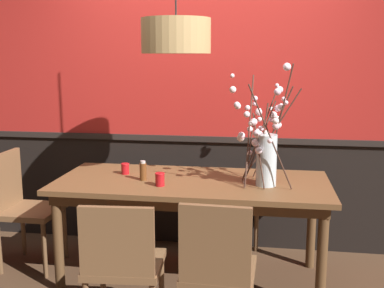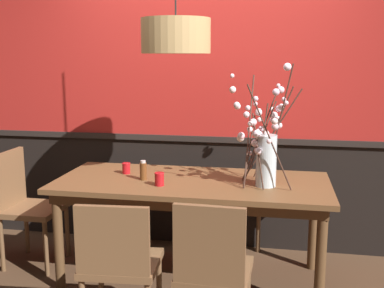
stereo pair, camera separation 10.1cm
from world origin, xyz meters
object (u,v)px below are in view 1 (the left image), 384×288
Objects in this scene: dining_table at (192,191)px; chair_far_side_left at (169,184)px; candle_holder_nearer_center at (125,169)px; pendant_lamp at (176,36)px; chair_head_west_end at (22,203)px; candle_holder_nearer_edge at (160,179)px; chair_near_side_right at (218,268)px; chair_far_side_right at (235,186)px; vase_with_blossoms at (265,149)px; condiment_bottle at (143,171)px; chair_near_side_left at (122,261)px.

chair_far_side_left is (-0.34, 0.82, -0.18)m from dining_table.
pendant_lamp is at bearing -21.90° from candle_holder_nearer_center.
chair_head_west_end is 1.24m from candle_holder_nearer_edge.
chair_near_side_right is 0.89m from candle_holder_nearer_edge.
chair_far_side_right is 9.56× the size of candle_holder_nearer_edge.
candle_holder_nearer_edge is (-0.20, -0.18, 0.13)m from dining_table.
condiment_bottle is (-0.88, -0.02, -0.19)m from vase_with_blossoms.
chair_head_west_end reaches higher than condiment_bottle.
vase_with_blossoms is (0.25, -0.87, 0.53)m from chair_far_side_right.
chair_far_side_left is (-0.62, 1.69, -0.00)m from chair_near_side_right.
chair_far_side_right is 0.61m from chair_far_side_left.
chair_near_side_left is at bearing 175.76° from chair_near_side_right.
chair_far_side_left is 1.04× the size of vase_with_blossoms.
chair_far_side_right is at bearing 26.10° from chair_head_west_end.
chair_near_side_left reaches higher than candle_holder_nearer_center.
dining_table is 0.30m from candle_holder_nearer_edge.
candle_holder_nearer_center is at bearing -137.87° from chair_far_side_right.
pendant_lamp reaches higher than candle_holder_nearer_edge.
pendant_lamp is (-0.37, -0.92, 1.31)m from chair_far_side_right.
chair_near_side_right is at bearing -28.41° from chair_head_west_end.
condiment_bottle is at bearing -171.67° from dining_table.
chair_head_west_end is 1.08m from condiment_bottle.
chair_head_west_end is 9.92× the size of candle_holder_nearer_edge.
chair_head_west_end reaches higher than chair_far_side_right.
chair_far_side_right is at bearing 90.16° from chair_near_side_right.
candle_holder_nearer_edge is at bearing -10.20° from chair_head_west_end.
candle_holder_nearer_edge is (-0.48, 0.69, 0.31)m from chair_near_side_right.
chair_near_side_right is 0.57m from chair_near_side_left.
vase_with_blossoms is at bearing 3.93° from pendant_lamp.
chair_far_side_right is 1.76m from chair_near_side_left.
candle_holder_nearer_edge is at bearing 124.99° from chair_near_side_right.
pendant_lamp is (-0.38, 0.80, 1.30)m from chair_near_side_right.
chair_near_side_right is 1.06× the size of chair_near_side_left.
chair_head_west_end is (-1.38, 0.03, -0.17)m from dining_table.
candle_holder_nearer_center is at bearing 5.01° from chair_head_west_end.
chair_head_west_end reaches higher than chair_far_side_left.
chair_far_side_right is 0.98× the size of chair_near_side_right.
chair_head_west_end is (-1.05, -0.79, 0.01)m from chair_far_side_left.
chair_far_side_left is at bearing 88.75° from condiment_bottle.
chair_near_side_right is at bearing -4.24° from chair_near_side_left.
chair_far_side_right is at bearing 54.72° from condiment_bottle.
chair_far_side_left is at bearing 105.02° from pendant_lamp.
chair_head_west_end is 1.09× the size of vase_with_blossoms.
chair_far_side_right is 1.85m from chair_head_west_end.
vase_with_blossoms is 10.01× the size of candle_holder_nearer_center.
vase_with_blossoms reaches higher than candle_holder_nearer_center.
chair_near_side_right reaches higher than chair_far_side_left.
chair_far_side_right is (0.27, 0.84, -0.18)m from dining_table.
chair_far_side_left is at bearing 74.13° from candle_holder_nearer_center.
pendant_lamp is at bearing -142.89° from dining_table.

